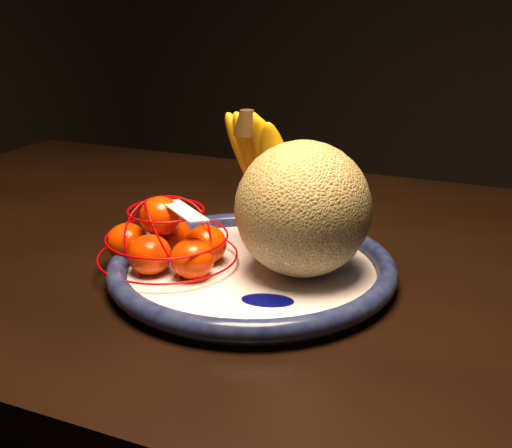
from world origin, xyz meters
The scene contains 6 objects.
dining_table centered at (0.06, 0.00, 0.65)m, with size 1.54×1.02×0.73m.
fruit_bowl centered at (0.13, -0.11, 0.74)m, with size 0.36×0.36×0.03m.
cantaloupe centered at (0.18, -0.09, 0.82)m, with size 0.16×0.16×0.16m, color olive.
banana_bunch centered at (0.11, -0.03, 0.84)m, with size 0.12×0.13×0.21m.
mandarin_bag centered at (0.03, -0.15, 0.77)m, with size 0.21×0.21×0.11m.
price_tag centered at (0.06, -0.15, 0.82)m, with size 0.07×0.03×0.00m, color white.
Camera 1 is at (0.49, -0.75, 1.07)m, focal length 45.00 mm.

